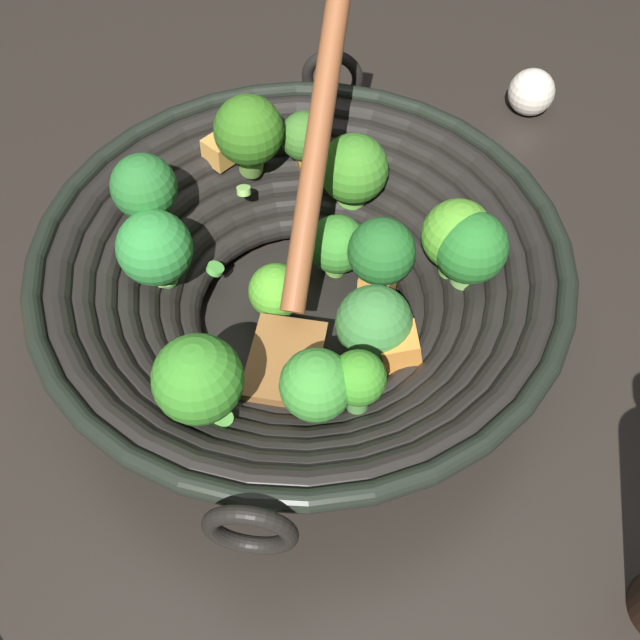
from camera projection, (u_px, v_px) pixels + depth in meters
The scene contains 3 objects.
ground_plane at pixel (308, 324), 0.59m from camera, with size 4.00×4.00×0.00m, color #28231E.
wok at pixel (309, 273), 0.55m from camera, with size 0.39×0.42×0.20m.
garlic_bulb at pixel (536, 92), 0.73m from camera, with size 0.05×0.05×0.05m, color silver.
Camera 1 is at (0.00, 0.35, 0.48)m, focal length 41.86 mm.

